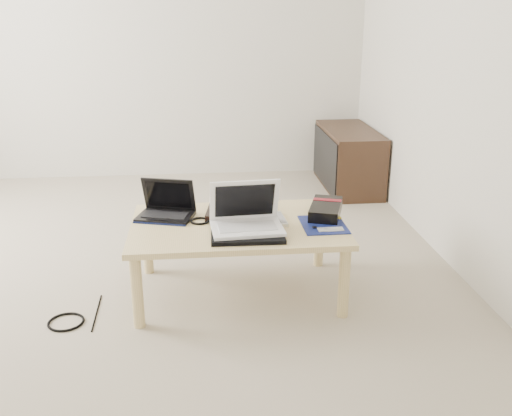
{
  "coord_description": "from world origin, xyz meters",
  "views": [
    {
      "loc": [
        0.54,
        -3.12,
        1.46
      ],
      "look_at": [
        0.81,
        -0.37,
        0.48
      ],
      "focal_mm": 40.0,
      "sensor_mm": 36.0,
      "label": 1
    }
  ],
  "objects": [
    {
      "name": "floor_cable_trail",
      "position": [
        -0.01,
        -0.52,
        0.0
      ],
      "size": [
        0.02,
        0.36,
        0.01
      ],
      "primitive_type": "cylinder",
      "rotation": [
        1.57,
        0.0,
        0.03
      ],
      "color": "black",
      "rests_on": "ground"
    },
    {
      "name": "ground",
      "position": [
        0.0,
        0.0,
        0.0
      ],
      "size": [
        4.0,
        4.0,
        0.0
      ],
      "primitive_type": "plane",
      "color": "#B1A18F",
      "rests_on": "ground"
    },
    {
      "name": "remote",
      "position": [
        0.94,
        -0.35,
        0.41
      ],
      "size": [
        0.06,
        0.2,
        0.02
      ],
      "color": "silver",
      "rests_on": "coffee_table"
    },
    {
      "name": "motherboard",
      "position": [
        1.16,
        -0.44,
        0.4
      ],
      "size": [
        0.22,
        0.28,
        0.01
      ],
      "color": "#0C1252",
      "rests_on": "coffee_table"
    },
    {
      "name": "white_laptop",
      "position": [
        0.75,
        -0.49,
        0.47
      ],
      "size": [
        0.36,
        0.27,
        0.24
      ],
      "color": "white",
      "rests_on": "neoprene_sleeve"
    },
    {
      "name": "floor_cable_coil",
      "position": [
        -0.14,
        -0.61,
        0.01
      ],
      "size": [
        0.23,
        0.23,
        0.01
      ],
      "primitive_type": "torus",
      "rotation": [
        0.0,
        0.0,
        -0.41
      ],
      "color": "black",
      "rests_on": "ground"
    },
    {
      "name": "coffee_table",
      "position": [
        0.72,
        -0.37,
        0.35
      ],
      "size": [
        1.1,
        0.7,
        0.4
      ],
      "color": "#DCC084",
      "rests_on": "ground"
    },
    {
      "name": "neoprene_sleeve",
      "position": [
        0.75,
        -0.54,
        0.41
      ],
      "size": [
        0.36,
        0.27,
        0.02
      ],
      "primitive_type": "cube",
      "rotation": [
        0.0,
        0.0,
        -0.02
      ],
      "color": "black",
      "rests_on": "coffee_table"
    },
    {
      "name": "book",
      "position": [
        0.72,
        -0.22,
        0.42
      ],
      "size": [
        0.35,
        0.31,
        0.03
      ],
      "color": "black",
      "rests_on": "coffee_table"
    },
    {
      "name": "tablet",
      "position": [
        0.69,
        -0.38,
        0.41
      ],
      "size": [
        0.25,
        0.2,
        0.01
      ],
      "color": "black",
      "rests_on": "coffee_table"
    },
    {
      "name": "netbook",
      "position": [
        0.35,
        -0.23,
        0.44
      ],
      "size": [
        0.33,
        0.28,
        0.2
      ],
      "color": "black",
      "rests_on": "coffee_table"
    },
    {
      "name": "media_cabinet",
      "position": [
        1.77,
        1.45,
        0.25
      ],
      "size": [
        0.41,
        0.9,
        0.5
      ],
      "color": "#392417",
      "rests_on": "ground"
    },
    {
      "name": "gpu_box",
      "position": [
        1.2,
        -0.3,
        0.43
      ],
      "size": [
        0.24,
        0.34,
        0.07
      ],
      "color": "black",
      "rests_on": "coffee_table"
    },
    {
      "name": "cable_coil",
      "position": [
        0.52,
        -0.33,
        0.41
      ],
      "size": [
        0.13,
        0.13,
        0.01
      ],
      "primitive_type": "torus",
      "rotation": [
        0.0,
        0.0,
        0.33
      ],
      "color": "black",
      "rests_on": "coffee_table"
    }
  ]
}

